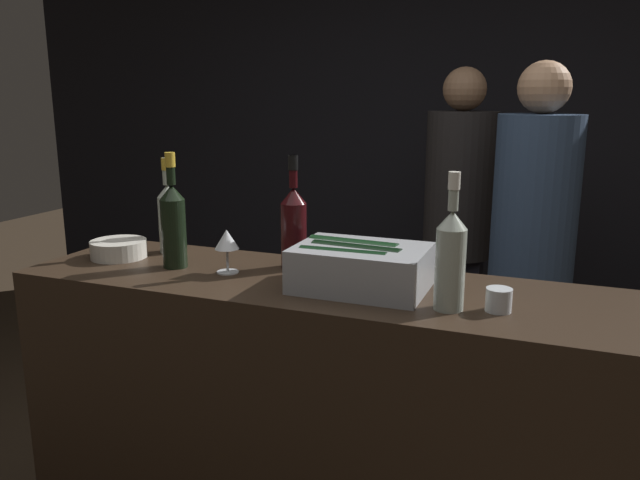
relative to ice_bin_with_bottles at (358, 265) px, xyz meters
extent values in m
cube|color=black|center=(-0.13, 2.38, 0.29)|extent=(6.40, 0.06, 2.80)
cube|color=#2D2116|center=(-0.13, 0.02, -0.59)|extent=(1.83, 0.51, 1.04)
cube|color=#9EA0A5|center=(0.01, 0.00, -0.01)|extent=(0.37, 0.26, 0.12)
cylinder|color=black|center=(-0.03, -0.06, 0.02)|extent=(0.25, 0.08, 0.07)
cylinder|color=black|center=(-0.01, 0.00, 0.02)|extent=(0.27, 0.09, 0.07)
cylinder|color=#143319|center=(-0.04, 0.06, 0.02)|extent=(0.27, 0.09, 0.07)
cylinder|color=silver|center=(-0.86, 0.04, -0.04)|extent=(0.19, 0.19, 0.06)
cylinder|color=gray|center=(-0.86, 0.04, -0.02)|extent=(0.15, 0.15, 0.01)
cylinder|color=silver|center=(-0.43, 0.01, -0.07)|extent=(0.07, 0.07, 0.00)
cylinder|color=silver|center=(-0.43, 0.01, -0.03)|extent=(0.01, 0.01, 0.07)
cone|color=silver|center=(-0.43, 0.01, 0.04)|extent=(0.08, 0.08, 0.06)
cylinder|color=silver|center=(0.39, -0.05, -0.04)|extent=(0.07, 0.07, 0.06)
sphere|color=#EFB256|center=(0.39, -0.05, -0.04)|extent=(0.03, 0.03, 0.03)
cylinder|color=#9EA899|center=(0.27, -0.08, 0.04)|extent=(0.08, 0.08, 0.21)
cone|color=#9EA899|center=(0.27, -0.08, 0.16)|extent=(0.08, 0.08, 0.05)
cylinder|color=#9EA899|center=(0.27, -0.08, 0.24)|extent=(0.03, 0.03, 0.10)
cylinder|color=silver|center=(0.27, -0.08, 0.26)|extent=(0.03, 0.03, 0.04)
cylinder|color=#9EA899|center=(-0.74, 0.16, 0.03)|extent=(0.07, 0.07, 0.19)
cone|color=#9EA899|center=(-0.74, 0.16, 0.15)|extent=(0.07, 0.07, 0.04)
cylinder|color=#9EA899|center=(-0.74, 0.16, 0.21)|extent=(0.03, 0.03, 0.09)
cylinder|color=gold|center=(-0.74, 0.16, 0.24)|extent=(0.03, 0.03, 0.04)
cylinder|color=black|center=(-0.61, 0.00, 0.04)|extent=(0.08, 0.08, 0.22)
cone|color=black|center=(-0.61, 0.00, 0.17)|extent=(0.08, 0.08, 0.05)
cylinder|color=black|center=(-0.61, 0.00, 0.24)|extent=(0.03, 0.03, 0.10)
cylinder|color=gold|center=(-0.61, 0.00, 0.27)|extent=(0.03, 0.03, 0.04)
cylinder|color=black|center=(-0.26, 0.13, 0.03)|extent=(0.08, 0.08, 0.21)
cone|color=black|center=(-0.26, 0.13, 0.16)|extent=(0.08, 0.08, 0.05)
cylinder|color=black|center=(-0.26, 0.13, 0.24)|extent=(0.03, 0.03, 0.10)
cylinder|color=black|center=(-0.26, 0.13, 0.26)|extent=(0.03, 0.03, 0.05)
cube|color=black|center=(0.04, 1.51, -0.72)|extent=(0.26, 0.19, 0.78)
cylinder|color=black|center=(0.04, 1.51, 0.03)|extent=(0.34, 0.34, 0.72)
sphere|color=#997051|center=(0.04, 1.51, 0.50)|extent=(0.21, 0.21, 0.21)
cube|color=black|center=(0.42, 1.09, -0.72)|extent=(0.26, 0.19, 0.79)
cylinder|color=#334766|center=(0.42, 1.09, 0.03)|extent=(0.35, 0.35, 0.72)
sphere|color=tan|center=(0.42, 1.09, 0.50)|extent=(0.21, 0.21, 0.21)
camera|label=1|loc=(0.52, -1.61, 0.47)|focal=35.00mm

